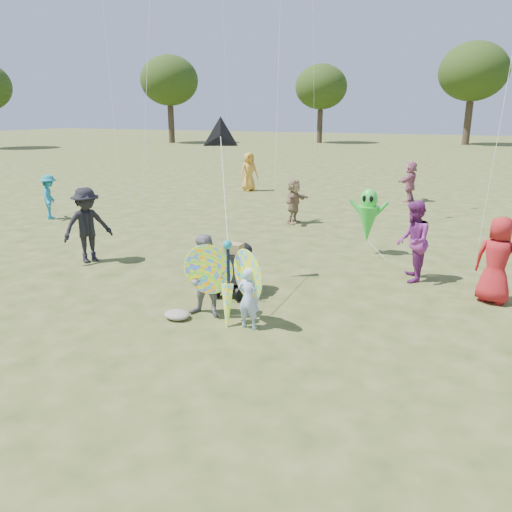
% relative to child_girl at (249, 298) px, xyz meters
% --- Properties ---
extents(ground, '(160.00, 160.00, 0.00)m').
position_rel_child_girl_xyz_m(ground, '(0.03, -0.79, -0.55)').
color(ground, '#51592B').
rests_on(ground, ground).
extents(child_girl, '(0.40, 0.26, 1.10)m').
position_rel_child_girl_xyz_m(child_girl, '(0.00, 0.00, 0.00)').
color(child_girl, '#AAC4F1').
rests_on(child_girl, ground).
extents(adult_man, '(0.77, 0.62, 1.53)m').
position_rel_child_girl_xyz_m(adult_man, '(-0.92, 0.19, 0.22)').
color(adult_man, gray).
rests_on(adult_man, ground).
extents(grey_bag, '(0.48, 0.39, 0.15)m').
position_rel_child_girl_xyz_m(grey_bag, '(-1.36, -0.16, -0.47)').
color(grey_bag, gray).
rests_on(grey_bag, ground).
extents(crowd_a, '(0.97, 0.78, 1.72)m').
position_rel_child_girl_xyz_m(crowd_a, '(3.91, 3.06, 0.31)').
color(crowd_a, '#A91B1F').
rests_on(crowd_a, ground).
extents(crowd_b, '(1.20, 1.39, 1.87)m').
position_rel_child_girl_xyz_m(crowd_b, '(-5.29, 2.05, 0.38)').
color(crowd_b, black).
rests_on(crowd_b, ground).
extents(crowd_d, '(0.63, 1.43, 1.48)m').
position_rel_child_girl_xyz_m(crowd_d, '(-2.10, 8.33, 0.19)').
color(crowd_d, '#96775C').
rests_on(crowd_d, ground).
extents(crowd_e, '(0.81, 0.97, 1.80)m').
position_rel_child_girl_xyz_m(crowd_e, '(2.25, 3.77, 0.35)').
color(crowd_e, '#7D2978').
rests_on(crowd_e, ground).
extents(crowd_g, '(0.98, 1.04, 1.79)m').
position_rel_child_girl_xyz_m(crowd_g, '(-6.39, 14.18, 0.35)').
color(crowd_g, gold).
rests_on(crowd_g, ground).
extents(crowd_i, '(1.07, 1.14, 1.55)m').
position_rel_child_girl_xyz_m(crowd_i, '(-10.10, 5.58, 0.23)').
color(crowd_i, teal).
rests_on(crowd_i, ground).
extents(crowd_j, '(0.84, 1.62, 1.67)m').
position_rel_child_girl_xyz_m(crowd_j, '(0.92, 14.21, 0.29)').
color(crowd_j, '#AE637F').
rests_on(crowd_j, ground).
extents(jogging_stroller, '(0.54, 1.06, 1.09)m').
position_rel_child_girl_xyz_m(jogging_stroller, '(-0.95, 1.48, 0.06)').
color(jogging_stroller, black).
rests_on(jogging_stroller, ground).
extents(butterfly_kite, '(1.74, 0.75, 1.72)m').
position_rel_child_girl_xyz_m(butterfly_kite, '(-0.43, 0.06, 0.21)').
color(butterfly_kite, '#FF3228').
rests_on(butterfly_kite, ground).
extents(delta_kite_rig, '(1.55, 2.21, 2.32)m').
position_rel_child_girl_xyz_m(delta_kite_rig, '(-1.60, 2.16, 2.58)').
color(delta_kite_rig, black).
rests_on(delta_kite_rig, ground).
extents(alien_kite, '(1.12, 0.69, 1.74)m').
position_rel_child_girl_xyz_m(alien_kite, '(0.91, 5.53, 0.42)').
color(alien_kite, green).
rests_on(alien_kite, ground).
extents(tree_line, '(91.78, 33.60, 10.79)m').
position_rel_child_girl_xyz_m(tree_line, '(3.70, 44.20, 6.31)').
color(tree_line, '#3A2D21').
rests_on(tree_line, ground).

